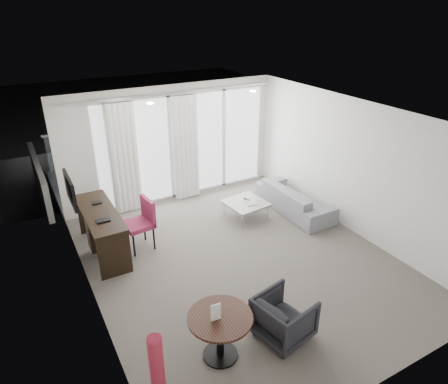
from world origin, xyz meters
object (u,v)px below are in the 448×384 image
desk (102,232)px  tub_armchair (284,318)px  round_table (220,336)px  rattan_chair_a (179,158)px  desk_chair (138,225)px  coffee_table (246,210)px  red_lamp (159,383)px  sofa (295,199)px  rattan_chair_b (215,143)px

desk → tub_armchair: (1.63, -3.26, -0.10)m
round_table → rattan_chair_a: bearing=71.5°
desk_chair → coffee_table: desk_chair is taller
red_lamp → rattan_chair_a: (3.02, 6.54, -0.23)m
tub_armchair → coffee_table: bearing=-34.8°
sofa → round_table: bearing=129.3°
rattan_chair_a → round_table: bearing=-116.2°
desk_chair → rattan_chair_a: desk_chair is taller
desk → red_lamp: 3.66m
round_table → rattan_chair_a: rattan_chair_a is taller
desk → coffee_table: (2.95, -0.17, -0.24)m
desk → red_lamp: size_ratio=1.44×
desk → rattan_chair_a: bearing=46.6°
desk → desk_chair: size_ratio=1.84×
red_lamp → round_table: bearing=26.6°
desk_chair → red_lamp: size_ratio=0.78×
desk_chair → red_lamp: 3.56m
tub_armchair → rattan_chair_b: (2.51, 6.75, 0.08)m
coffee_table → desk: bearing=176.8°
desk → rattan_chair_a: (2.74, 2.90, -0.03)m
rattan_chair_b → tub_armchair: bearing=-90.8°
desk → rattan_chair_b: 5.42m
red_lamp → rattan_chair_b: bearing=58.2°
red_lamp → rattan_chair_b: red_lamp is taller
sofa → rattan_chair_a: bearing=21.5°
desk_chair → red_lamp: red_lamp is taller
round_table → tub_armchair: bearing=-7.0°
desk_chair → coffee_table: 2.36m
coffee_table → rattan_chair_b: (1.19, 3.66, 0.22)m
desk_chair → red_lamp: (-0.89, -3.45, 0.14)m
round_table → red_lamp: (-0.99, -0.50, 0.29)m
desk → red_lamp: (-0.28, -3.65, 0.20)m
round_table → rattan_chair_a: (2.03, 6.05, 0.06)m
coffee_table → rattan_chair_a: rattan_chair_a is taller
round_table → coffee_table: (2.24, 2.99, -0.15)m
coffee_table → sofa: sofa is taller
round_table → red_lamp: red_lamp is taller
desk → rattan_chair_b: bearing=40.1°
desk_chair → tub_armchair: (1.02, -3.06, -0.16)m
sofa → coffee_table: bearing=76.8°
desk → desk_chair: bearing=-18.3°
desk_chair → tub_armchair: size_ratio=1.38×
desk → tub_armchair: size_ratio=2.53×
rattan_chair_a → desk: bearing=-141.1°
desk_chair → rattan_chair_a: bearing=48.7°
sofa → rattan_chair_a: (-1.31, 3.32, 0.10)m
tub_armchair → rattan_chair_a: bearing=-21.9°
desk_chair → round_table: desk_chair is taller
round_table → tub_armchair: (0.92, -0.11, -0.01)m
round_table → sofa: size_ratio=0.42×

